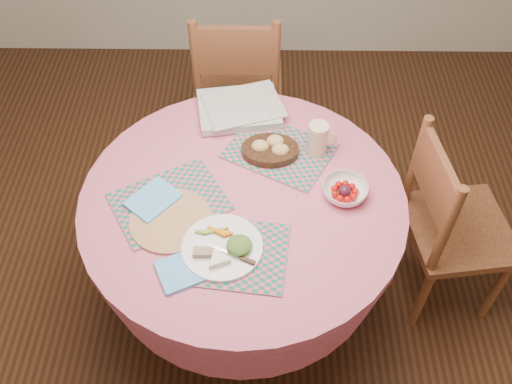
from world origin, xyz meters
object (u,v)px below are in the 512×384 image
bread_bowl (271,149)px  fruit_bowl (345,191)px  dining_table (244,228)px  dinner_plate (224,247)px  chair_back (238,86)px  chair_right (449,224)px  latte_mug (318,139)px  wicker_trivet (171,220)px

bread_bowl → fruit_bowl: size_ratio=1.10×
dining_table → dinner_plate: size_ratio=4.36×
dining_table → dinner_plate: (-0.06, -0.25, 0.22)m
dinner_plate → bread_bowl: size_ratio=1.24×
dining_table → bread_bowl: size_ratio=5.39×
dinner_plate → fruit_bowl: (0.44, 0.26, 0.01)m
dinner_plate → bread_bowl: bread_bowl is taller
chair_back → chair_right: bearing=136.1°
bread_bowl → fruit_bowl: 0.35m
chair_right → fruit_bowl: size_ratio=4.49×
chair_right → latte_mug: size_ratio=6.86×
chair_right → wicker_trivet: size_ratio=3.14×
chair_back → fruit_bowl: bearing=114.7°
chair_back → wicker_trivet: 1.12m
latte_mug → chair_right: bearing=-15.9°
chair_right → dinner_plate: (-0.92, -0.33, 0.28)m
chair_back → dining_table: bearing=93.0°
wicker_trivet → dinner_plate: 0.24m
dining_table → fruit_bowl: 0.44m
bread_bowl → fruit_bowl: bearing=-37.8°
chair_back → bread_bowl: size_ratio=4.29×
chair_right → latte_mug: (-0.57, 0.16, 0.33)m
latte_mug → dinner_plate: bearing=-125.7°
dining_table → wicker_trivet: 0.35m
chair_right → wicker_trivet: 1.17m
chair_back → wicker_trivet: size_ratio=3.29×
chair_right → dining_table: bearing=87.3°
dinner_plate → fruit_bowl: size_ratio=1.35×
latte_mug → bread_bowl: bearing=-175.1°
dinner_plate → chair_back: bearing=90.0°
chair_right → dinner_plate: 1.01m
chair_right → wicker_trivet: bearing=92.0°
bread_bowl → fruit_bowl: (0.28, -0.21, -0.01)m
dinner_plate → wicker_trivet: bearing=147.8°
dining_table → chair_right: (0.86, 0.08, -0.06)m
chair_back → latte_mug: chair_back is taller
wicker_trivet → bread_bowl: bread_bowl is taller
dining_table → wicker_trivet: wicker_trivet is taller
wicker_trivet → fruit_bowl: 0.65m
latte_mug → wicker_trivet: bearing=-146.7°
dining_table → chair_back: 0.95m
wicker_trivet → latte_mug: 0.66m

